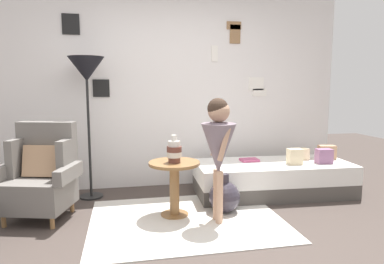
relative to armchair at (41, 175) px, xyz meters
The scene contains 15 objects.
ground_plane 1.79m from the armchair, 35.81° to the right, with size 12.00×12.00×0.00m, color #423833.
gallery_wall 1.90m from the armchair, 33.49° to the left, with size 4.80×0.12×2.60m.
rug 1.55m from the armchair, 15.59° to the right, with size 1.90×1.48×0.01m, color silver.
armchair is the anchor object (origin of this frame).
daybed 2.67m from the armchair, ahead, with size 1.94×0.89×0.40m.
pillow_head 3.43m from the armchair, ahead, with size 0.21×0.12×0.18m, color tan.
pillow_mid 3.24m from the armchair, ahead, with size 0.19×0.12×0.18m, color gray.
pillow_back 3.08m from the armchair, ahead, with size 0.21×0.12×0.15m, color beige.
pillow_extra 2.86m from the armchair, ahead, with size 0.16×0.12×0.19m, color beige.
side_table 1.36m from the armchair, 10.63° to the right, with size 0.53×0.53×0.57m.
vase_striped 1.38m from the armchair, 11.87° to the right, with size 0.15×0.15×0.28m.
floor_lamp 1.24m from the armchair, 51.49° to the left, with size 0.42×0.42×1.68m.
person_child 1.84m from the armchair, 16.06° to the right, with size 0.34×0.34×1.23m.
book_on_daybed 2.41m from the armchair, ahead, with size 0.22×0.16×0.03m, color #C55280.
demijohn_near 1.91m from the armchair, ahead, with size 0.34×0.34×0.42m.
Camera 1 is at (-0.58, -2.62, 1.34)m, focal length 31.99 mm.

